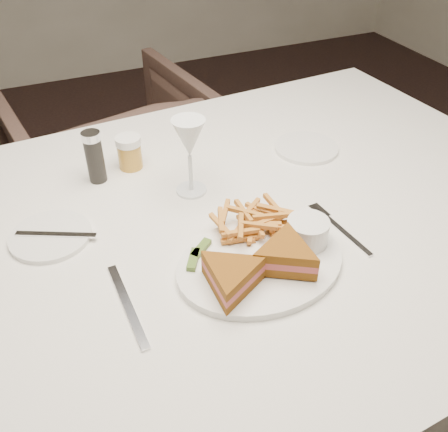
% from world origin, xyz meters
% --- Properties ---
extents(ground, '(5.00, 5.00, 0.00)m').
position_xyz_m(ground, '(0.00, 0.00, 0.00)').
color(ground, black).
rests_on(ground, ground).
extents(table, '(1.68, 1.18, 0.75)m').
position_xyz_m(table, '(-0.16, -0.29, 0.38)').
color(table, silver).
rests_on(table, ground).
extents(chair_far, '(0.80, 0.76, 0.73)m').
position_xyz_m(chair_far, '(-0.19, 0.69, 0.37)').
color(chair_far, '#4A352E').
rests_on(chair_far, ground).
extents(table_setting, '(0.80, 0.62, 0.18)m').
position_xyz_m(table_setting, '(-0.15, -0.35, 0.79)').
color(table_setting, white).
rests_on(table_setting, table).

